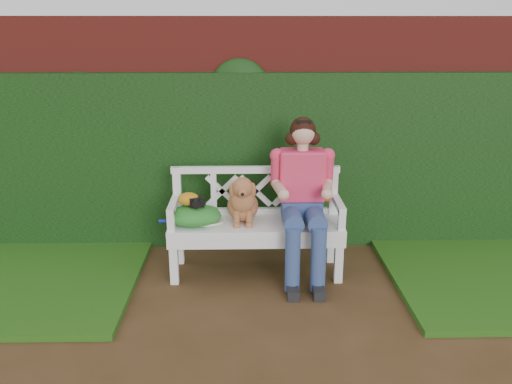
{
  "coord_description": "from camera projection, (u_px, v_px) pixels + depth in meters",
  "views": [
    {
      "loc": [
        -0.16,
        -3.43,
        2.12
      ],
      "look_at": [
        -0.07,
        1.0,
        0.75
      ],
      "focal_mm": 38.0,
      "sensor_mm": 36.0,
      "label": 1
    }
  ],
  "objects": [
    {
      "name": "ivy_hedge",
      "position": [
        262.0,
        162.0,
        5.26
      ],
      "size": [
        10.0,
        0.18,
        1.7
      ],
      "primitive_type": "cube",
      "color": "#1D4F16",
      "rests_on": "ground"
    },
    {
      "name": "brick_wall",
      "position": [
        261.0,
        132.0,
        5.39
      ],
      "size": [
        10.0,
        0.3,
        2.2
      ],
      "primitive_type": "cube",
      "color": "maroon",
      "rests_on": "ground"
    },
    {
      "name": "garden_bench",
      "position": [
        256.0,
        247.0,
        4.79
      ],
      "size": [
        1.61,
        0.67,
        0.48
      ],
      "primitive_type": null,
      "rotation": [
        0.0,
        0.0,
        -0.05
      ],
      "color": "white",
      "rests_on": "ground"
    },
    {
      "name": "seated_woman",
      "position": [
        302.0,
        200.0,
        4.65
      ],
      "size": [
        0.75,
        0.89,
        1.36
      ],
      "primitive_type": null,
      "rotation": [
        0.0,
        0.0,
        0.26
      ],
      "color": "#F4413E",
      "rests_on": "ground"
    },
    {
      "name": "baseball_glove",
      "position": [
        189.0,
        199.0,
        4.62
      ],
      "size": [
        0.19,
        0.15,
        0.12
      ],
      "primitive_type": "ellipsoid",
      "rotation": [
        0.0,
        0.0,
        -0.08
      ],
      "color": "#BA7513",
      "rests_on": "green_bag"
    },
    {
      "name": "ground",
      "position": [
        269.0,
        332.0,
        3.9
      ],
      "size": [
        60.0,
        60.0,
        0.0
      ],
      "primitive_type": "plane",
      "color": "#3C2713"
    },
    {
      "name": "green_bag",
      "position": [
        194.0,
        215.0,
        4.64
      ],
      "size": [
        0.48,
        0.37,
        0.16
      ],
      "primitive_type": null,
      "rotation": [
        0.0,
        0.0,
        -0.03
      ],
      "color": "#158324",
      "rests_on": "garden_bench"
    },
    {
      "name": "tennis_racket",
      "position": [
        203.0,
        221.0,
        4.69
      ],
      "size": [
        0.6,
        0.27,
        0.03
      ],
      "primitive_type": null,
      "rotation": [
        0.0,
        0.0,
        -0.04
      ],
      "color": "#EAE8C9",
      "rests_on": "garden_bench"
    },
    {
      "name": "dog",
      "position": [
        243.0,
        198.0,
        4.65
      ],
      "size": [
        0.33,
        0.42,
        0.44
      ],
      "primitive_type": null,
      "rotation": [
        0.0,
        0.0,
        -0.1
      ],
      "color": "#B17743",
      "rests_on": "garden_bench"
    },
    {
      "name": "camera_item",
      "position": [
        197.0,
        201.0,
        4.61
      ],
      "size": [
        0.14,
        0.11,
        0.08
      ],
      "primitive_type": "cube",
      "rotation": [
        0.0,
        0.0,
        0.16
      ],
      "color": "black",
      "rests_on": "green_bag"
    }
  ]
}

